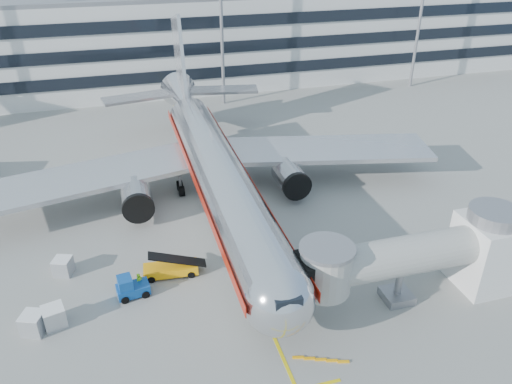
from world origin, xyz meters
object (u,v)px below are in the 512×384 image
object	(u,v)px
cargo_container_left	(54,317)
cargo_container_right	(63,266)
belt_loader	(171,268)
cargo_container_front	(33,323)
baggage_tug	(131,288)
main_jet	(212,163)
ramp_worker	(140,282)

from	to	relation	value
cargo_container_left	cargo_container_right	world-z (taller)	cargo_container_left
belt_loader	cargo_container_right	size ratio (longest dim) A/B	2.64
cargo_container_left	cargo_container_front	world-z (taller)	cargo_container_front
baggage_tug	cargo_container_front	bearing A→B (deg)	-163.48
cargo_container_right	main_jet	bearing A→B (deg)	31.52
main_jet	belt_loader	bearing A→B (deg)	-117.65
main_jet	cargo_container_right	world-z (taller)	main_jet
cargo_container_right	cargo_container_front	bearing A→B (deg)	-104.64
cargo_container_front	belt_loader	bearing A→B (deg)	20.62
main_jet	baggage_tug	size ratio (longest dim) A/B	19.01
cargo_container_left	ramp_worker	xyz separation A→B (m)	(6.32, 2.31, -0.01)
belt_loader	cargo_container_left	world-z (taller)	belt_loader
belt_loader	cargo_container_right	xyz separation A→B (m)	(-8.65, 2.63, 0.11)
main_jet	belt_loader	size ratio (longest dim) A/B	10.67
belt_loader	cargo_container_front	xyz separation A→B (m)	(-10.36, -3.90, 0.17)
belt_loader	ramp_worker	distance (m)	2.95
cargo_container_left	cargo_container_right	distance (m)	6.25
baggage_tug	belt_loader	bearing A→B (deg)	28.43
belt_loader	ramp_worker	xyz separation A→B (m)	(-2.64, -1.30, 0.16)
belt_loader	cargo_container_front	bearing A→B (deg)	-159.38
cargo_container_right	cargo_container_front	xyz separation A→B (m)	(-1.71, -6.53, 0.06)
baggage_tug	ramp_worker	xyz separation A→B (m)	(0.73, 0.53, -0.02)
baggage_tug	ramp_worker	distance (m)	0.90
baggage_tug	ramp_worker	bearing A→B (deg)	35.99
cargo_container_left	baggage_tug	bearing A→B (deg)	17.64
baggage_tug	cargo_container_right	size ratio (longest dim) A/B	1.48
main_jet	cargo_container_front	size ratio (longest dim) A/B	25.84
cargo_container_left	cargo_container_right	size ratio (longest dim) A/B	1.02
belt_loader	cargo_container_front	world-z (taller)	belt_loader
main_jet	cargo_container_right	xyz separation A→B (m)	(-14.78, -9.07, -3.48)
main_jet	baggage_tug	world-z (taller)	main_jet
baggage_tug	ramp_worker	world-z (taller)	baggage_tug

